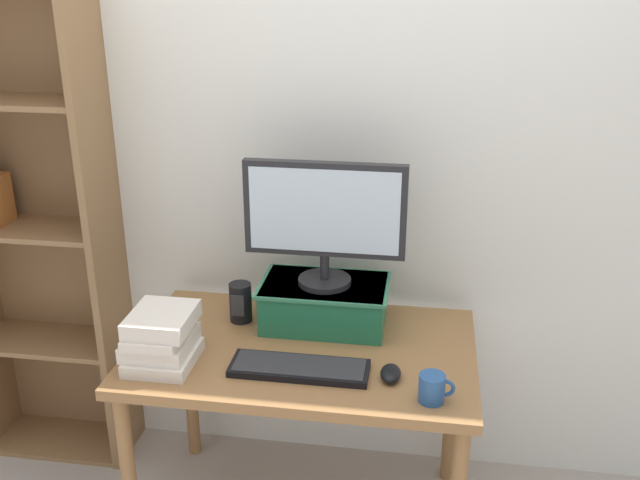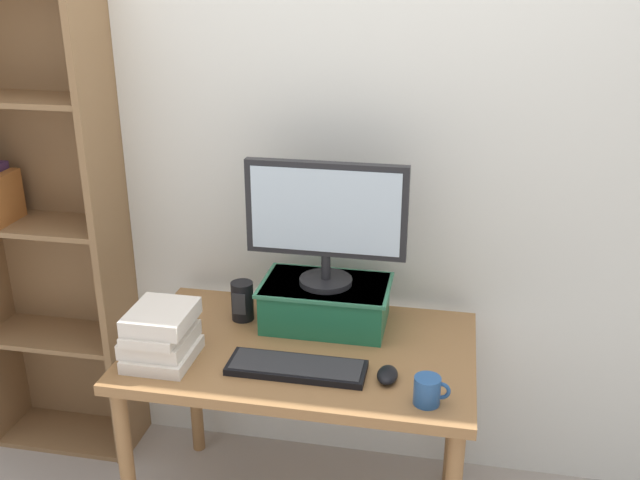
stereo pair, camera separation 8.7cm
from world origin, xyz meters
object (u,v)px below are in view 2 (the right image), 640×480
riser_box (326,302)px  bookshelf_unit (42,222)px  computer_mouse (387,375)px  book_stack (161,334)px  desk (302,368)px  keyboard (297,367)px  computer_monitor (326,217)px  coffee_mug (428,391)px  desk_speaker (242,301)px

riser_box → bookshelf_unit: bearing=173.3°
riser_box → computer_mouse: riser_box is taller
computer_mouse → book_stack: bearing=-179.3°
desk → bookshelf_unit: size_ratio=0.59×
keyboard → desk: bearing=96.0°
book_stack → computer_monitor: bearing=35.0°
desk → keyboard: size_ratio=2.62×
riser_box → computer_mouse: 0.42m
keyboard → computer_mouse: size_ratio=4.21×
desk → computer_mouse: (0.30, -0.15, 0.10)m
keyboard → computer_mouse: (0.29, 0.00, 0.01)m
computer_mouse → riser_box: bearing=128.1°
book_stack → coffee_mug: 0.87m
bookshelf_unit → riser_box: bearing=-6.7°
bookshelf_unit → keyboard: bookshelf_unit is taller
bookshelf_unit → desk_speaker: 0.89m
keyboard → desk_speaker: (-0.27, 0.31, 0.06)m
computer_mouse → desk_speaker: size_ratio=0.73×
riser_box → coffee_mug: riser_box is taller
bookshelf_unit → desk_speaker: size_ratio=13.58×
riser_box → desk_speaker: size_ratio=3.16×
desk → coffee_mug: size_ratio=10.70×
book_stack → desk_speaker: 0.36m
computer_monitor → computer_mouse: size_ratio=5.28×
coffee_mug → book_stack: bearing=173.8°
keyboard → computer_mouse: computer_mouse is taller
bookshelf_unit → keyboard: size_ratio=4.43×
desk → keyboard: (0.02, -0.15, 0.10)m
desk_speaker → coffee_mug: bearing=-30.6°
computer_mouse → coffee_mug: 0.17m
riser_box → book_stack: bearing=-144.9°
bookshelf_unit → computer_monitor: bookshelf_unit is taller
riser_box → coffee_mug: (0.38, -0.43, -0.04)m
bookshelf_unit → desk_speaker: bookshelf_unit is taller
computer_monitor → keyboard: (-0.03, -0.33, -0.39)m
book_stack → bookshelf_unit: bearing=145.2°
bookshelf_unit → keyboard: 1.24m
desk → book_stack: book_stack is taller
riser_box → keyboard: riser_box is taller
bookshelf_unit → desk_speaker: bearing=-10.6°
computer_monitor → desk_speaker: 0.45m
bookshelf_unit → riser_box: 1.17m
riser_box → coffee_mug: bearing=-48.2°
desk_speaker → bookshelf_unit: bearing=169.4°
computer_mouse → book_stack: book_stack is taller
desk → coffee_mug: bearing=-30.5°
riser_box → computer_mouse: size_ratio=4.34×
computer_monitor → computer_mouse: computer_monitor is taller
riser_box → computer_monitor: 0.32m
book_stack → coffee_mug: bearing=-6.2°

